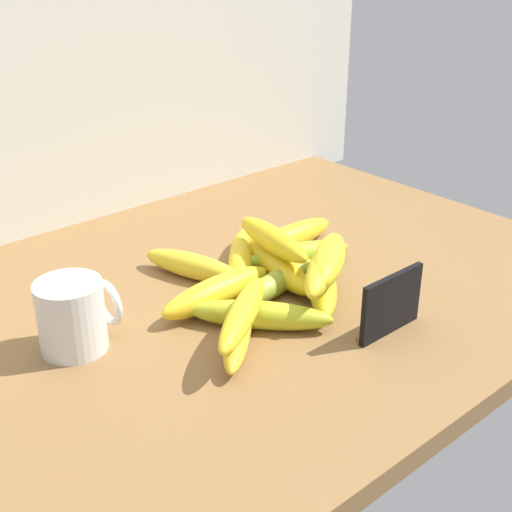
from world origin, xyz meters
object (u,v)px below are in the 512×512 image
Objects in this scene: banana_4 at (242,256)px; banana_7 at (260,315)px; coffee_mug at (73,315)px; banana_9 at (323,288)px; banana_2 at (296,254)px; banana_0 at (192,266)px; chalkboard_sign at (391,306)px; banana_6 at (217,292)px; banana_11 at (273,239)px; banana_1 at (238,331)px; banana_8 at (276,264)px; banana_13 at (322,269)px; banana_10 at (243,313)px; banana_12 at (328,260)px; banana_3 at (288,239)px; banana_5 at (276,283)px.

banana_4 is 17.90cm from banana_7.
coffee_mug is 0.60× the size of banana_9.
coffee_mug is 37.05cm from banana_2.
chalkboard_sign is at bearing -70.97° from banana_0.
banana_6 is (19.90, -3.40, -2.43)cm from coffee_mug.
banana_11 is at bearing -3.90° from coffee_mug.
banana_2 is 11.32cm from banana_9.
banana_1 is 0.90× the size of banana_8.
banana_1 is 0.98× the size of banana_4.
banana_8 is (1.93, -5.84, 0.28)cm from banana_4.
banana_0 is (-10.13, 29.39, -1.94)cm from chalkboard_sign.
banana_7 is at bearing -29.71° from coffee_mug.
coffee_mug is 0.61× the size of banana_13.
banana_10 is (-6.64, -19.65, 3.02)cm from banana_0.
banana_11 is (11.71, 1.25, 4.07)cm from banana_6.
banana_10 reaches higher than banana_7.
banana_7 is (-12.01, 11.87, -1.95)cm from chalkboard_sign.
banana_0 is at bearing 71.04° from banana_1.
banana_13 reaches higher than banana_7.
banana_4 is at bearing 50.40° from banana_10.
banana_12 is (32.99, -11.99, 1.46)cm from coffee_mug.
banana_11 reaches higher than banana_6.
banana_0 is at bearing 74.58° from banana_6.
banana_3 is 1.21× the size of banana_13.
banana_8 reaches higher than banana_2.
banana_7 is at bearing -122.18° from banana_4.
banana_7 is (20.55, -11.73, -2.70)cm from coffee_mug.
coffee_mug is at bearing 167.50° from banana_5.
banana_11 is at bearing -174.35° from banana_2.
banana_0 is at bearing 109.03° from chalkboard_sign.
banana_7 is 11.04cm from banana_13.
banana_6 reaches higher than banana_0.
banana_3 is at bearing 74.73° from chalkboard_sign.
banana_12 reaches higher than banana_1.
chalkboard_sign is 0.65× the size of banana_0.
chalkboard_sign reaches higher than banana_12.
banana_8 is at bearing -170.92° from banana_2.
coffee_mug is at bearing 160.03° from banana_12.
banana_9 is at bearing -82.15° from banana_4.
banana_1 is 1.15× the size of banana_13.
banana_5 is at bearing -128.41° from banana_11.
banana_11 is (15.46, 10.34, 4.61)cm from banana_1.
banana_6 is 12.46cm from banana_11.
coffee_mug is 0.52× the size of banana_4.
banana_8 is at bearing 95.78° from banana_12.
banana_6 is at bearing -174.06° from banana_2.
banana_1 is at bearing -177.97° from banana_9.
banana_5 is 0.87× the size of banana_8.
banana_13 is at bearing -146.51° from banana_9.
banana_6 is at bearing 68.58° from banana_10.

